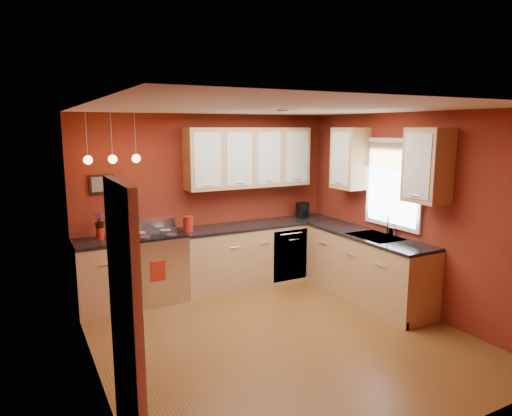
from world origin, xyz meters
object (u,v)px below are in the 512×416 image
red_canister (188,224)px  soap_pump (393,229)px  sink (376,238)px  coffee_maker (303,211)px  gas_range (157,267)px

red_canister → soap_pump: (2.40, -1.54, -0.03)m
sink → coffee_maker: (-0.14, 1.57, 0.14)m
sink → red_canister: 2.62m
gas_range → soap_pump: (2.87, -1.56, 0.54)m
gas_range → sink: (2.62, -1.50, 0.43)m
coffee_maker → gas_range: bearing=-179.9°
sink → soap_pump: bearing=-14.4°
sink → soap_pump: (0.25, -0.06, 0.11)m
gas_range → red_canister: red_canister is taller
red_canister → coffee_maker: coffee_maker is taller
sink → red_canister: (-2.15, 1.48, 0.14)m
gas_range → soap_pump: bearing=-28.6°
gas_range → coffee_maker: 2.55m
soap_pump → sink: bearing=165.6°
gas_range → soap_pump: gas_range is taller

